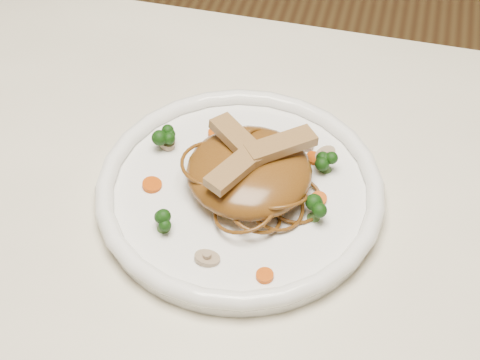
# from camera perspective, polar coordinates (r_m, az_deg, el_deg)

# --- Properties ---
(table) EXTENTS (1.20, 0.80, 0.75)m
(table) POSITION_cam_1_polar(r_m,az_deg,el_deg) (0.82, -1.78, -9.35)
(table) COLOR white
(table) RESTS_ON ground
(plate) EXTENTS (0.35, 0.35, 0.02)m
(plate) POSITION_cam_1_polar(r_m,az_deg,el_deg) (0.77, 0.00, -1.11)
(plate) COLOR white
(plate) RESTS_ON table
(noodle_mound) EXTENTS (0.16, 0.16, 0.04)m
(noodle_mound) POSITION_cam_1_polar(r_m,az_deg,el_deg) (0.75, 0.74, 0.72)
(noodle_mound) COLOR brown
(noodle_mound) RESTS_ON plate
(chicken_a) EXTENTS (0.07, 0.07, 0.01)m
(chicken_a) POSITION_cam_1_polar(r_m,az_deg,el_deg) (0.74, 3.30, 2.82)
(chicken_a) COLOR tan
(chicken_a) RESTS_ON noodle_mound
(chicken_b) EXTENTS (0.07, 0.07, 0.01)m
(chicken_b) POSITION_cam_1_polar(r_m,az_deg,el_deg) (0.74, -0.06, 3.18)
(chicken_b) COLOR tan
(chicken_b) RESTS_ON noodle_mound
(chicken_c) EXTENTS (0.06, 0.08, 0.01)m
(chicken_c) POSITION_cam_1_polar(r_m,az_deg,el_deg) (0.71, -0.27, 1.03)
(chicken_c) COLOR tan
(chicken_c) RESTS_ON noodle_mound
(broccoli_0) EXTENTS (0.03, 0.03, 0.03)m
(broccoli_0) POSITION_cam_1_polar(r_m,az_deg,el_deg) (0.78, 6.96, 1.63)
(broccoli_0) COLOR #12410D
(broccoli_0) RESTS_ON plate
(broccoli_1) EXTENTS (0.03, 0.03, 0.03)m
(broccoli_1) POSITION_cam_1_polar(r_m,az_deg,el_deg) (0.80, -6.07, 3.57)
(broccoli_1) COLOR #12410D
(broccoli_1) RESTS_ON plate
(broccoli_2) EXTENTS (0.03, 0.03, 0.03)m
(broccoli_2) POSITION_cam_1_polar(r_m,az_deg,el_deg) (0.72, -6.21, -3.22)
(broccoli_2) COLOR #12410D
(broccoli_2) RESTS_ON plate
(broccoli_3) EXTENTS (0.03, 0.03, 0.03)m
(broccoli_3) POSITION_cam_1_polar(r_m,az_deg,el_deg) (0.73, 5.97, -2.31)
(broccoli_3) COLOR #12410D
(broccoli_3) RESTS_ON plate
(carrot_0) EXTENTS (0.02, 0.02, 0.00)m
(carrot_0) POSITION_cam_1_polar(r_m,az_deg,el_deg) (0.79, 5.89, 1.75)
(carrot_0) COLOR #D15207
(carrot_0) RESTS_ON plate
(carrot_1) EXTENTS (0.03, 0.03, 0.00)m
(carrot_1) POSITION_cam_1_polar(r_m,az_deg,el_deg) (0.77, -7.06, -0.39)
(carrot_1) COLOR #D15207
(carrot_1) RESTS_ON plate
(carrot_2) EXTENTS (0.02, 0.02, 0.00)m
(carrot_2) POSITION_cam_1_polar(r_m,az_deg,el_deg) (0.75, 6.33, -1.51)
(carrot_2) COLOR #D15207
(carrot_2) RESTS_ON plate
(carrot_3) EXTENTS (0.02, 0.02, 0.00)m
(carrot_3) POSITION_cam_1_polar(r_m,az_deg,el_deg) (0.82, -1.93, 3.77)
(carrot_3) COLOR #D15207
(carrot_3) RESTS_ON plate
(carrot_4) EXTENTS (0.02, 0.02, 0.00)m
(carrot_4) POSITION_cam_1_polar(r_m,az_deg,el_deg) (0.69, 2.00, -7.66)
(carrot_4) COLOR #D15207
(carrot_4) RESTS_ON plate
(mushroom_0) EXTENTS (0.03, 0.03, 0.01)m
(mushroom_0) POSITION_cam_1_polar(r_m,az_deg,el_deg) (0.70, -2.65, -6.29)
(mushroom_0) COLOR tan
(mushroom_0) RESTS_ON plate
(mushroom_1) EXTENTS (0.04, 0.04, 0.01)m
(mushroom_1) POSITION_cam_1_polar(r_m,az_deg,el_deg) (0.80, 6.83, 2.01)
(mushroom_1) COLOR tan
(mushroom_1) RESTS_ON plate
(mushroom_2) EXTENTS (0.04, 0.04, 0.01)m
(mushroom_2) POSITION_cam_1_polar(r_m,az_deg,el_deg) (0.81, -5.89, 3.00)
(mushroom_2) COLOR tan
(mushroom_2) RESTS_ON plate
(mushroom_3) EXTENTS (0.04, 0.04, 0.01)m
(mushroom_3) POSITION_cam_1_polar(r_m,az_deg,el_deg) (0.81, 5.20, 2.99)
(mushroom_3) COLOR tan
(mushroom_3) RESTS_ON plate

